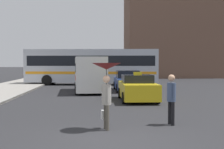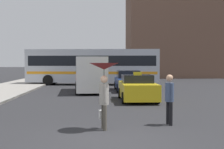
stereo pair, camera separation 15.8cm
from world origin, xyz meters
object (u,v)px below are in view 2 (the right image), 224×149
at_px(pedestrian_man, 169,95).
at_px(sedan_red, 128,81).
at_px(taxi, 137,88).
at_px(pedestrian_with_umbrella, 104,78).
at_px(ambulance_van, 90,73).
at_px(city_bus, 93,65).

bearing_deg(pedestrian_man, sedan_red, 168.18).
bearing_deg(sedan_red, taxi, 89.05).
bearing_deg(taxi, pedestrian_with_umbrella, 74.96).
distance_m(ambulance_van, pedestrian_man, 12.33).
relative_size(ambulance_van, city_bus, 0.47).
height_order(taxi, ambulance_van, ambulance_van).
bearing_deg(sedan_red, pedestrian_with_umbrella, 81.27).
bearing_deg(ambulance_van, city_bus, -94.71).
relative_size(ambulance_van, pedestrian_man, 3.50).
xyz_separation_m(sedan_red, city_bus, (-2.72, 6.55, 1.16)).
xyz_separation_m(city_bus, pedestrian_man, (2.83, -19.42, -0.86)).
xyz_separation_m(ambulance_van, city_bus, (0.09, 7.44, 0.48)).
height_order(taxi, city_bus, city_bus).
bearing_deg(sedan_red, city_bus, -67.46).
height_order(taxi, pedestrian_man, pedestrian_man).
distance_m(city_bus, pedestrian_man, 19.64).
relative_size(taxi, ambulance_van, 0.70).
xyz_separation_m(sedan_red, pedestrian_man, (0.11, -12.86, 0.30)).
relative_size(taxi, city_bus, 0.33).
bearing_deg(taxi, sedan_red, -90.95).
height_order(ambulance_van, city_bus, city_bus).
relative_size(city_bus, pedestrian_man, 7.45).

